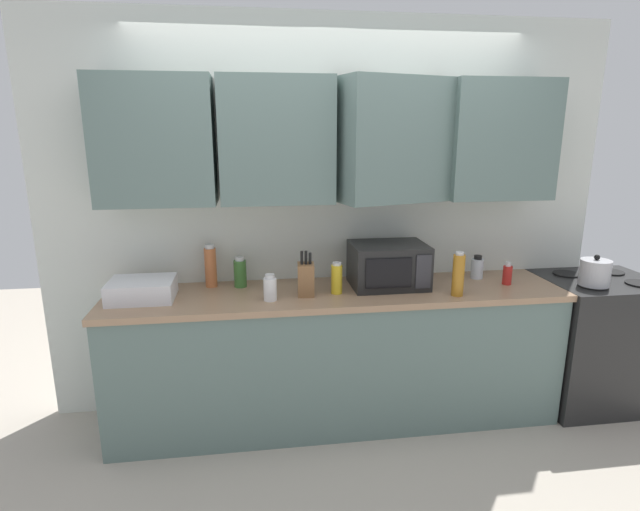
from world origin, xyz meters
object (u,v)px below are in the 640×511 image
Objects in this scene: bottle_amber_vinegar at (458,275)px; bottle_spice_jar at (211,266)px; bottle_green_oil at (240,273)px; bottle_yellow_mustard at (337,278)px; dish_rack at (142,290)px; bottle_red_sauce at (507,274)px; microwave at (388,265)px; knife_block at (306,279)px; stove_range at (593,340)px; kettle at (595,272)px; bottle_clear_tall at (477,268)px; bottle_white_jar at (270,288)px.

bottle_spice_jar is at bearing 165.28° from bottle_amber_vinegar.
bottle_green_oil is at bearing -9.24° from bottle_spice_jar.
bottle_yellow_mustard is (0.78, -0.25, -0.04)m from bottle_spice_jar.
dish_rack is at bearing 174.06° from bottle_amber_vinegar.
bottle_amber_vinegar reaches higher than bottle_red_sauce.
knife_block reaches higher than microwave.
dish_rack is (-3.02, 0.02, 0.51)m from stove_range.
dish_rack is 2.49× the size of bottle_red_sauce.
microwave is 1.26× the size of dish_rack.
kettle is 1.87m from knife_block.
bottle_amber_vinegar is at bearing -130.41° from bottle_clear_tall.
bottle_spice_jar is at bearing 26.75° from dish_rack.
bottle_amber_vinegar is (1.90, -0.20, 0.07)m from dish_rack.
bottle_spice_jar is 1.74× the size of bottle_white_jar.
bottle_yellow_mustard is (-1.14, -0.02, 0.03)m from bottle_red_sauce.
bottle_spice_jar reaches higher than bottle_clear_tall.
bottle_white_jar is at bearing -169.74° from bottle_yellow_mustard.
bottle_green_oil is (-2.27, 0.33, -0.00)m from kettle.
knife_block is (-2.04, -0.04, 0.55)m from stove_range.
bottle_red_sauce is (-0.53, 0.13, -0.03)m from kettle.
bottle_white_jar is (0.76, -0.13, 0.02)m from dish_rack.
microwave reaches higher than stove_range.
dish_rack is 2.19m from bottle_clear_tall.
bottle_amber_vinegar is at bearing -5.94° from dish_rack.
microwave is (-1.49, 0.07, 0.59)m from stove_range.
bottle_red_sauce is at bearing -179.37° from stove_range.
bottle_spice_jar reaches higher than bottle_green_oil.
bottle_green_oil is 1.25× the size of bottle_clear_tall.
bottle_white_jar is (-0.42, -0.08, -0.02)m from bottle_yellow_mustard.
microwave is at bearing 177.29° from stove_range.
knife_block is (0.98, -0.06, 0.04)m from dish_rack.
kettle is 1.26× the size of bottle_white_jar.
bottle_green_oil is (-0.95, 0.12, -0.05)m from microwave.
bottle_spice_jar is (-1.14, 0.15, -0.00)m from microwave.
stove_range is at bearing 9.07° from bottle_amber_vinegar.
bottle_yellow_mustard is (-1.67, 0.11, -0.00)m from kettle.
dish_rack is at bearing -163.87° from bottle_green_oil.
kettle is 0.72× the size of bottle_spice_jar.
stove_range is at bearing -2.71° from microwave.
bottle_green_oil is (-2.44, 0.19, 0.54)m from stove_range.
bottle_spice_jar reaches higher than bottle_amber_vinegar.
knife_block is 1.03× the size of bottle_amber_vinegar.
bottle_clear_tall is (1.20, 0.20, -0.03)m from knife_block.
bottle_amber_vinegar is at bearing -8.30° from knife_block.
bottle_red_sauce is at bearing -49.76° from bottle_clear_tall.
bottle_red_sauce is at bearing 22.24° from bottle_amber_vinegar.
bottle_amber_vinegar is (0.37, -0.25, -0.01)m from microwave.
bottle_red_sauce is (1.34, 0.04, -0.04)m from knife_block.
bottle_clear_tall is at bearing 156.26° from kettle.
dish_rack is 0.61m from bottle_green_oil.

